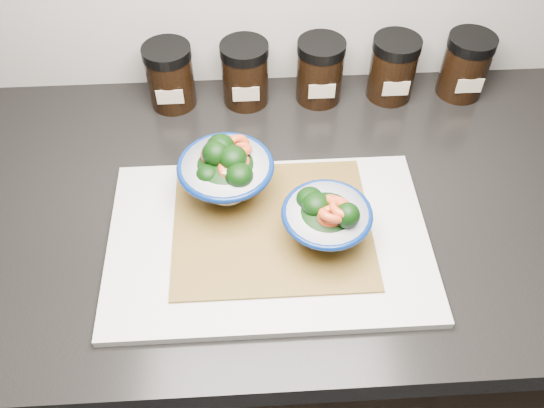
{
  "coord_description": "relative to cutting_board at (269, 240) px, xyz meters",
  "views": [
    {
      "loc": [
        -0.05,
        0.88,
        1.56
      ],
      "look_at": [
        -0.02,
        1.39,
        0.96
      ],
      "focal_mm": 38.0,
      "sensor_mm": 36.0,
      "label": 1
    }
  ],
  "objects": [
    {
      "name": "spice_jar_d",
      "position": [
        0.23,
        0.32,
        0.05
      ],
      "size": [
        0.08,
        0.08,
        0.11
      ],
      "color": "black",
      "rests_on": "countertop"
    },
    {
      "name": "countertop",
      "position": [
        0.03,
        0.08,
        -0.03
      ],
      "size": [
        3.5,
        0.6,
        0.04
      ],
      "primitive_type": "cube",
      "color": "black",
      "rests_on": "cabinet"
    },
    {
      "name": "cutting_board",
      "position": [
        0.0,
        0.0,
        0.0
      ],
      "size": [
        0.45,
        0.3,
        0.01
      ],
      "primitive_type": "cube",
      "color": "beige",
      "rests_on": "countertop"
    },
    {
      "name": "bowl_left",
      "position": [
        -0.06,
        0.08,
        0.06
      ],
      "size": [
        0.14,
        0.14,
        0.1
      ],
      "rotation": [
        0.0,
        0.0,
        0.26
      ],
      "color": "white",
      "rests_on": "bamboo_mat"
    },
    {
      "name": "bamboo_mat",
      "position": [
        0.01,
        0.02,
        0.01
      ],
      "size": [
        0.28,
        0.24,
        0.0
      ],
      "primitive_type": "cube",
      "color": "olive",
      "rests_on": "cutting_board"
    },
    {
      "name": "spice_jar_e",
      "position": [
        0.36,
        0.32,
        0.05
      ],
      "size": [
        0.08,
        0.08,
        0.11
      ],
      "color": "black",
      "rests_on": "countertop"
    },
    {
      "name": "spice_jar_b",
      "position": [
        -0.02,
        0.32,
        0.05
      ],
      "size": [
        0.08,
        0.08,
        0.11
      ],
      "color": "black",
      "rests_on": "countertop"
    },
    {
      "name": "cabinet",
      "position": [
        0.03,
        0.08,
        -0.48
      ],
      "size": [
        3.43,
        0.58,
        0.86
      ],
      "primitive_type": "cube",
      "color": "black",
      "rests_on": "ground"
    },
    {
      "name": "bowl_right",
      "position": [
        0.08,
        -0.01,
        0.05
      ],
      "size": [
        0.12,
        0.12,
        0.09
      ],
      "rotation": [
        0.0,
        0.0,
        0.43
      ],
      "color": "white",
      "rests_on": "bamboo_mat"
    },
    {
      "name": "spice_jar_c",
      "position": [
        0.11,
        0.32,
        0.05
      ],
      "size": [
        0.08,
        0.08,
        0.11
      ],
      "color": "black",
      "rests_on": "countertop"
    },
    {
      "name": "spice_jar_a",
      "position": [
        -0.15,
        0.32,
        0.05
      ],
      "size": [
        0.08,
        0.08,
        0.11
      ],
      "color": "black",
      "rests_on": "countertop"
    }
  ]
}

